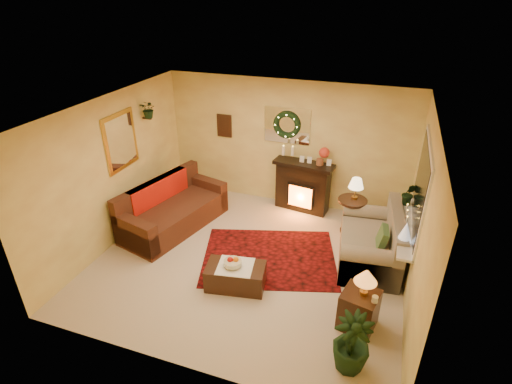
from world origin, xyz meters
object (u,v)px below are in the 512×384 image
(fireplace, at_px, (303,185))
(end_table_square, at_px, (359,310))
(side_table_round, at_px, (351,217))
(coffee_table, at_px, (236,275))
(loveseat, at_px, (370,239))
(sofa, at_px, (174,207))

(fireplace, distance_m, end_table_square, 3.27)
(side_table_round, bearing_deg, fireplace, 151.65)
(end_table_square, xyz_separation_m, coffee_table, (-1.87, 0.21, -0.06))
(coffee_table, bearing_deg, end_table_square, -16.09)
(side_table_round, relative_size, end_table_square, 1.23)
(loveseat, bearing_deg, coffee_table, -150.13)
(side_table_round, bearing_deg, coffee_table, -124.43)
(end_table_square, bearing_deg, coffee_table, 173.71)
(sofa, relative_size, fireplace, 1.99)
(side_table_round, height_order, coffee_table, side_table_round)
(fireplace, distance_m, side_table_round, 1.22)
(sofa, bearing_deg, coffee_table, -20.47)
(fireplace, height_order, end_table_square, fireplace)
(loveseat, bearing_deg, end_table_square, -95.97)
(end_table_square, bearing_deg, fireplace, 116.72)
(sofa, distance_m, side_table_round, 3.33)
(sofa, height_order, coffee_table, sofa)
(fireplace, bearing_deg, coffee_table, -90.54)
(side_table_round, xyz_separation_m, coffee_table, (-1.46, -2.14, -0.12))
(fireplace, relative_size, loveseat, 0.66)
(fireplace, xyz_separation_m, side_table_round, (1.06, -0.57, -0.22))
(side_table_round, distance_m, coffee_table, 2.59)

